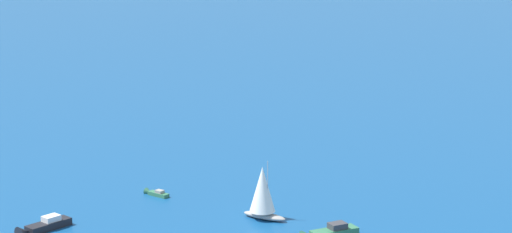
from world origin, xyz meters
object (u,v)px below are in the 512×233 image
(motorboat_outer_ring_c, at_px, (156,193))
(sailboat_outer_ring_e, at_px, (263,192))
(motorboat_trailing, at_px, (42,227))
(motorboat_outer_ring_a, at_px, (327,233))

(motorboat_outer_ring_c, xyz_separation_m, sailboat_outer_ring_e, (2.01, -26.45, 4.75))
(motorboat_trailing, xyz_separation_m, motorboat_outer_ring_a, (29.09, -42.52, 0.02))
(motorboat_trailing, height_order, motorboat_outer_ring_c, motorboat_trailing)
(motorboat_trailing, distance_m, motorboat_outer_ring_a, 51.52)
(motorboat_outer_ring_a, relative_size, motorboat_outer_ring_c, 1.86)
(motorboat_outer_ring_a, bearing_deg, motorboat_outer_ring_c, 91.11)
(motorboat_trailing, height_order, sailboat_outer_ring_e, sailboat_outer_ring_e)
(motorboat_outer_ring_c, relative_size, sailboat_outer_ring_e, 0.52)
(motorboat_outer_ring_a, height_order, sailboat_outer_ring_e, sailboat_outer_ring_e)
(sailboat_outer_ring_e, bearing_deg, motorboat_outer_ring_c, 94.35)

